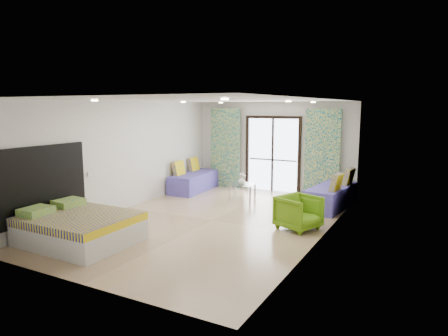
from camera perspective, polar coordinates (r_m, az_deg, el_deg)
The scene contains 24 objects.
floor at distance 9.13m, azimuth -1.75°, elevation -7.49°, with size 5.00×7.50×0.01m, color #A28361, non-canonical shape.
ceiling at distance 8.77m, azimuth -1.84°, elevation 9.71°, with size 5.00×7.50×0.01m, color silver, non-canonical shape.
wall_back at distance 12.22m, azimuth 7.04°, elevation 3.04°, with size 5.00×0.01×2.70m, color silver, non-canonical shape.
wall_front at distance 5.95m, azimuth -20.18°, elevation -3.48°, with size 5.00×0.01×2.70m, color silver, non-canonical shape.
wall_left at distance 10.32m, azimuth -13.92°, elevation 1.80°, with size 0.01×7.50×2.70m, color silver, non-canonical shape.
wall_right at distance 7.91m, azimuth 14.09°, elevation -0.26°, with size 0.01×7.50×2.70m, color silver, non-canonical shape.
balcony_door at distance 12.20m, azimuth 6.98°, elevation 2.60°, with size 1.76×0.08×2.28m.
balcony_rail at distance 12.24m, azimuth 6.97°, elevation 1.17°, with size 1.52×0.03×0.04m, color #595451.
curtain_left at distance 12.71m, azimuth 0.19°, elevation 2.88°, with size 1.00×0.10×2.50m, color beige.
curtain_right at distance 11.59m, azimuth 13.87°, elevation 2.05°, with size 1.00×0.10×2.50m, color beige.
downlight_a at distance 8.04m, azimuth -18.02°, elevation 9.16°, with size 0.12×0.12×0.02m, color #FFE0B2.
downlight_b at distance 6.34m, azimuth 0.11°, elevation 9.80°, with size 0.12×0.12×0.02m, color #FFE0B2.
downlight_c at distance 10.36m, azimuth -5.83°, elevation 9.36°, with size 0.12×0.12×0.02m, color #FFE0B2.
downlight_d at distance 9.09m, azimuth 9.17°, elevation 9.38°, with size 0.12×0.12×0.02m, color #FFE0B2.
downlight_e at distance 12.07m, azimuth -0.45°, elevation 9.32°, with size 0.12×0.12×0.02m, color #FFE0B2.
downlight_f at distance 11.00m, azimuth 12.62°, elevation 9.16°, with size 0.12×0.12×0.02m, color #FFE0B2.
headboard at distance 8.68m, azimuth -24.63°, elevation -2.03°, with size 0.06×2.10×1.50m, color black.
switch_plate at distance 9.47m, azimuth -18.66°, elevation -0.84°, with size 0.02×0.10×0.10m, color silver.
bed at distance 8.10m, azimuth -20.02°, elevation -8.04°, with size 1.98×1.62×0.68m.
daybed_left at distance 12.27m, azimuth -4.36°, elevation -1.84°, with size 0.89×2.01×0.97m.
daybed_right at distance 10.54m, azimuth 15.16°, elevation -3.86°, with size 1.00×2.07×0.99m.
coffee_table at distance 11.05m, azimuth 2.66°, elevation -2.53°, with size 0.77×0.77×0.77m.
vase at distance 10.99m, azimuth 2.49°, elevation -1.82°, with size 0.20×0.21×0.20m, color white.
armchair at distance 8.54m, azimuth 10.62°, elevation -6.04°, with size 0.77×0.72×0.79m, color #5A9012.
Camera 1 is at (4.38, -7.59, 2.56)m, focal length 32.00 mm.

